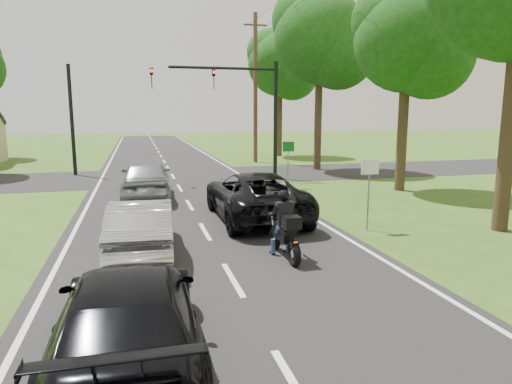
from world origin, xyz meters
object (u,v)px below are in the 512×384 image
traffic_signal (240,98)px  sign_green (288,153)px  silver_suv (146,178)px  utility_pole_far (255,88)px  motorcycle_rider (285,232)px  silver_sedan (142,227)px  dark_suv (255,195)px  sign_white (370,177)px  dark_car_behind (128,315)px

traffic_signal → sign_green: (1.56, -3.02, -2.54)m
silver_suv → utility_pole_far: size_ratio=0.48×
motorcycle_rider → silver_sedan: motorcycle_rider is taller
silver_suv → utility_pole_far: 14.98m
motorcycle_rider → traffic_signal: traffic_signal is taller
motorcycle_rider → dark_suv: size_ratio=0.35×
sign_green → motorcycle_rider: bearing=-109.0°
traffic_signal → utility_pole_far: bearing=70.3°
dark_suv → sign_white: (2.87, -2.29, 0.81)m
dark_suv → silver_suv: silver_suv is taller
traffic_signal → utility_pole_far: utility_pole_far is taller
motorcycle_rider → silver_suv: motorcycle_rider is taller
sign_green → sign_white: bearing=-91.4°
traffic_signal → sign_white: traffic_signal is taller
silver_sedan → motorcycle_rider: bearing=164.4°
motorcycle_rider → silver_sedan: (-3.30, 1.11, 0.04)m
silver_sedan → silver_suv: bearing=-89.1°
dark_car_behind → utility_pole_far: 26.44m
dark_car_behind → utility_pole_far: size_ratio=0.47×
dark_suv → silver_suv: 5.70m
silver_suv → sign_green: size_ratio=2.25×
dark_suv → silver_sedan: size_ratio=1.34×
sign_white → sign_green: size_ratio=1.00×
motorcycle_rider → sign_green: size_ratio=0.91×
motorcycle_rider → silver_suv: 9.30m
dark_suv → sign_green: size_ratio=2.62×
silver_sedan → traffic_signal: 13.32m
silver_sedan → utility_pole_far: (7.99, 19.80, 4.39)m
motorcycle_rider → traffic_signal: bearing=79.9°
dark_car_behind → utility_pole_far: (8.24, 24.74, 4.39)m
dark_car_behind → silver_sedan: bearing=-91.7°
silver_suv → traffic_signal: (4.85, 4.11, 3.31)m
traffic_signal → utility_pole_far: size_ratio=0.64×
motorcycle_rider → silver_sedan: 3.48m
dark_suv → dark_car_behind: bearing=64.2°
sign_white → sign_green: same height
sign_green → utility_pole_far: bearing=83.3°
sign_white → sign_green: 8.00m
dark_car_behind → traffic_signal: 17.91m
silver_suv → dark_suv: bearing=127.8°
sign_green → silver_sedan: bearing=-127.3°
silver_suv → sign_white: (6.22, -6.91, 0.77)m
dark_suv → utility_pole_far: size_ratio=0.56×
sign_white → traffic_signal: bearing=97.0°
motorcycle_rider → sign_green: bearing=69.0°
traffic_signal → utility_pole_far: (2.86, 8.00, 0.95)m
sign_green → dark_suv: bearing=-118.3°
silver_sedan → silver_suv: size_ratio=0.87×
silver_sedan → traffic_signal: size_ratio=0.65×
traffic_signal → sign_white: (1.36, -11.02, -2.54)m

